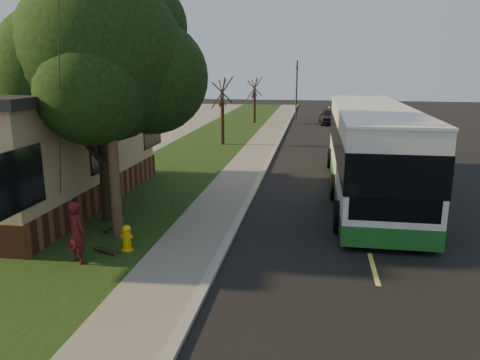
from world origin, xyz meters
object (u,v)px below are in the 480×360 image
utility_pole (108,81)px  skateboarder (77,232)px  bare_tree_near (222,112)px  dumpster (80,155)px  skateboard_main (114,228)px  bare_tree_far (254,101)px  leafy_tree (103,61)px  skateboard_spare (106,250)px  transit_bus (370,148)px  fire_hydrant (127,238)px  distant_car (329,116)px  traffic_signal (297,86)px

utility_pole → skateboarder: size_ratio=5.54×
bare_tree_near → dumpster: bearing=-125.0°
skateboard_main → bare_tree_far: bearing=88.6°
leafy_tree → skateboard_spare: (1.04, -2.87, -5.04)m
utility_pole → dumpster: utility_pole is taller
leafy_tree → transit_bus: 10.46m
fire_hydrant → distant_car: (6.17, 30.71, 0.26)m
fire_hydrant → utility_pole: utility_pole is taller
leafy_tree → distant_car: (7.74, 28.06, -4.47)m
leafy_tree → bare_tree_near: 15.66m
utility_pole → distant_car: (6.87, 29.71, -3.93)m
bare_tree_far → dumpster: (-6.16, -20.09, -1.30)m
traffic_signal → transit_bus: traffic_signal is taller
skateboarder → skateboard_spare: skateboarder is taller
skateboarder → distant_car: skateboarder is taller
traffic_signal → skateboard_main: bearing=-97.4°
fire_hydrant → bare_tree_near: (-0.90, 18.00, 1.72)m
distant_car → transit_bus: bearing=-91.0°
distant_car → skateboarder: bearing=-106.1°
fire_hydrant → transit_bus: (7.16, 7.38, 1.44)m
utility_pole → fire_hydrant: bearing=-54.6°
fire_hydrant → bare_tree_near: bearing=92.9°
traffic_signal → dumpster: (-9.66, -24.09, -2.46)m
bare_tree_near → skateboard_spare: size_ratio=5.28×
utility_pole → dumpster: bearing=123.3°
fire_hydrant → distant_car: distant_car is taller
fire_hydrant → traffic_signal: (3.10, 34.00, 2.73)m
skateboarder → bare_tree_far: bearing=-62.7°
utility_pole → bare_tree_near: 17.19m
bare_tree_near → transit_bus: 13.34m
utility_pole → skateboarder: utility_pole is taller
skateboard_main → distant_car: (7.26, 29.16, 0.57)m
traffic_signal → dumpster: 26.07m
utility_pole → skateboard_spare: bearing=-81.8°
bare_tree_near → skateboarder: size_ratio=2.63×
skateboarder → distant_car: bearing=-74.4°
skateboard_main → skateboard_spare: (0.56, -1.78, 0.00)m
skateboarder → leafy_tree: bearing=-51.6°
utility_pole → skateboard_main: (-0.39, 0.56, -4.50)m
skateboard_main → bare_tree_near: bearing=89.3°
leafy_tree → skateboarder: size_ratio=4.76×
leafy_tree → skateboard_main: size_ratio=9.45×
skateboard_spare → skateboard_main: bearing=107.6°
skateboarder → dumpster: (-5.63, 10.87, -0.18)m
fire_hydrant → transit_bus: bearing=45.9°
skateboarder → skateboard_spare: bearing=-90.0°
skateboard_main → traffic_signal: bearing=82.6°
skateboarder → skateboard_main: (-0.17, 2.51, -0.76)m
dumpster → distant_car: (12.72, 20.79, -0.01)m
leafy_tree → dumpster: 9.87m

